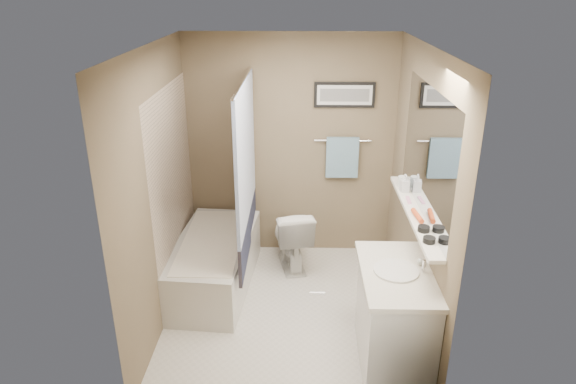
{
  "coord_description": "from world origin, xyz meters",
  "views": [
    {
      "loc": [
        0.1,
        -3.98,
        2.86
      ],
      "look_at": [
        0.0,
        0.15,
        1.15
      ],
      "focal_mm": 32.0,
      "sensor_mm": 36.0,
      "label": 1
    }
  ],
  "objects_px": {
    "toilet": "(291,237)",
    "candle_bowl_far": "(424,229)",
    "glass_jar": "(402,182)",
    "hair_brush_front": "(417,216)",
    "soap_bottle": "(405,183)",
    "candle_bowl_near": "(429,240)",
    "bathtub": "(214,263)",
    "vanity": "(394,320)"
  },
  "relations": [
    {
      "from": "soap_bottle",
      "to": "candle_bowl_far",
      "type": "bearing_deg",
      "value": -90.0
    },
    {
      "from": "bathtub",
      "to": "vanity",
      "type": "bearing_deg",
      "value": -29.57
    },
    {
      "from": "candle_bowl_near",
      "to": "candle_bowl_far",
      "type": "relative_size",
      "value": 1.0
    },
    {
      "from": "candle_bowl_near",
      "to": "soap_bottle",
      "type": "bearing_deg",
      "value": 90.0
    },
    {
      "from": "candle_bowl_far",
      "to": "glass_jar",
      "type": "relative_size",
      "value": 0.9
    },
    {
      "from": "toilet",
      "to": "glass_jar",
      "type": "relative_size",
      "value": 6.84
    },
    {
      "from": "bathtub",
      "to": "vanity",
      "type": "relative_size",
      "value": 1.67
    },
    {
      "from": "vanity",
      "to": "candle_bowl_far",
      "type": "distance_m",
      "value": 0.77
    },
    {
      "from": "bathtub",
      "to": "soap_bottle",
      "type": "height_order",
      "value": "soap_bottle"
    },
    {
      "from": "candle_bowl_far",
      "to": "toilet",
      "type": "bearing_deg",
      "value": 126.54
    },
    {
      "from": "glass_jar",
      "to": "soap_bottle",
      "type": "bearing_deg",
      "value": -90.0
    },
    {
      "from": "candle_bowl_near",
      "to": "hair_brush_front",
      "type": "xyz_separation_m",
      "value": [
        0.0,
        0.41,
        0.0
      ]
    },
    {
      "from": "candle_bowl_near",
      "to": "soap_bottle",
      "type": "relative_size",
      "value": 0.56
    },
    {
      "from": "toilet",
      "to": "soap_bottle",
      "type": "relative_size",
      "value": 4.26
    },
    {
      "from": "toilet",
      "to": "soap_bottle",
      "type": "xyz_separation_m",
      "value": [
        1.02,
        -0.59,
        0.85
      ]
    },
    {
      "from": "candle_bowl_far",
      "to": "candle_bowl_near",
      "type": "bearing_deg",
      "value": -90.0
    },
    {
      "from": "hair_brush_front",
      "to": "glass_jar",
      "type": "xyz_separation_m",
      "value": [
        0.0,
        0.67,
        0.03
      ]
    },
    {
      "from": "toilet",
      "to": "glass_jar",
      "type": "height_order",
      "value": "glass_jar"
    },
    {
      "from": "hair_brush_front",
      "to": "candle_bowl_far",
      "type": "bearing_deg",
      "value": -90.0
    },
    {
      "from": "bathtub",
      "to": "candle_bowl_near",
      "type": "relative_size",
      "value": 16.67
    },
    {
      "from": "candle_bowl_near",
      "to": "candle_bowl_far",
      "type": "xyz_separation_m",
      "value": [
        0.0,
        0.18,
        0.0
      ]
    },
    {
      "from": "hair_brush_front",
      "to": "toilet",
      "type": "bearing_deg",
      "value": 131.65
    },
    {
      "from": "glass_jar",
      "to": "hair_brush_front",
      "type": "bearing_deg",
      "value": -90.0
    },
    {
      "from": "bathtub",
      "to": "candle_bowl_far",
      "type": "height_order",
      "value": "candle_bowl_far"
    },
    {
      "from": "candle_bowl_near",
      "to": "glass_jar",
      "type": "bearing_deg",
      "value": 90.0
    },
    {
      "from": "toilet",
      "to": "soap_bottle",
      "type": "bearing_deg",
      "value": 138.02
    },
    {
      "from": "bathtub",
      "to": "toilet",
      "type": "distance_m",
      "value": 0.88
    },
    {
      "from": "bathtub",
      "to": "candle_bowl_near",
      "type": "distance_m",
      "value": 2.29
    },
    {
      "from": "toilet",
      "to": "hair_brush_front",
      "type": "bearing_deg",
      "value": 119.67
    },
    {
      "from": "candle_bowl_far",
      "to": "soap_bottle",
      "type": "height_order",
      "value": "soap_bottle"
    },
    {
      "from": "bathtub",
      "to": "vanity",
      "type": "xyz_separation_m",
      "value": [
        1.6,
        -1.09,
        0.15
      ]
    },
    {
      "from": "vanity",
      "to": "soap_bottle",
      "type": "distance_m",
      "value": 1.23
    },
    {
      "from": "candle_bowl_near",
      "to": "candle_bowl_far",
      "type": "height_order",
      "value": "same"
    },
    {
      "from": "soap_bottle",
      "to": "glass_jar",
      "type": "bearing_deg",
      "value": 90.0
    },
    {
      "from": "bathtub",
      "to": "candle_bowl_near",
      "type": "xyz_separation_m",
      "value": [
        1.79,
        -1.14,
        0.89
      ]
    },
    {
      "from": "bathtub",
      "to": "toilet",
      "type": "xyz_separation_m",
      "value": [
        0.77,
        0.41,
        0.09
      ]
    },
    {
      "from": "candle_bowl_far",
      "to": "vanity",
      "type": "bearing_deg",
      "value": -145.13
    },
    {
      "from": "toilet",
      "to": "candle_bowl_far",
      "type": "distance_m",
      "value": 1.89
    },
    {
      "from": "toilet",
      "to": "hair_brush_front",
      "type": "xyz_separation_m",
      "value": [
        1.02,
        -1.15,
        0.8
      ]
    },
    {
      "from": "vanity",
      "to": "hair_brush_front",
      "type": "bearing_deg",
      "value": 63.46
    },
    {
      "from": "hair_brush_front",
      "to": "glass_jar",
      "type": "distance_m",
      "value": 0.67
    },
    {
      "from": "glass_jar",
      "to": "soap_bottle",
      "type": "xyz_separation_m",
      "value": [
        0.0,
        -0.11,
        0.03
      ]
    }
  ]
}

